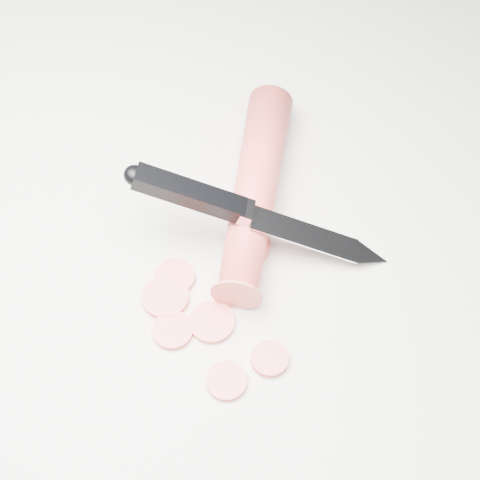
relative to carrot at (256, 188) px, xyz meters
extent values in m
plane|color=silver|center=(-0.08, -0.04, -0.02)|extent=(2.40, 2.40, 0.00)
cylinder|color=#E63F37|center=(0.00, 0.00, 0.00)|extent=(0.09, 0.22, 0.04)
cylinder|color=#F16358|center=(-0.08, -0.12, -0.02)|extent=(0.03, 0.03, 0.01)
cylinder|color=#F16358|center=(-0.04, -0.17, -0.02)|extent=(0.03, 0.03, 0.01)
cylinder|color=#F16358|center=(-0.08, -0.07, -0.02)|extent=(0.03, 0.03, 0.01)
cylinder|color=#F16358|center=(-0.01, -0.15, -0.02)|extent=(0.03, 0.03, 0.01)
cylinder|color=#F16358|center=(-0.01, -0.05, -0.02)|extent=(0.04, 0.04, 0.01)
cylinder|color=#F16358|center=(-0.09, -0.09, -0.02)|extent=(0.04, 0.04, 0.01)
cylinder|color=#F16358|center=(-0.05, -0.12, -0.02)|extent=(0.04, 0.04, 0.01)
camera|label=1|loc=(-0.06, -0.36, 0.46)|focal=50.00mm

